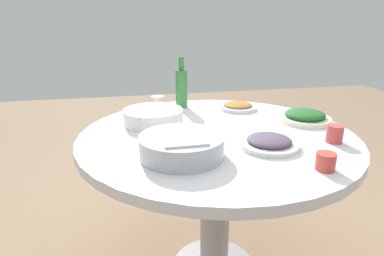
{
  "coord_description": "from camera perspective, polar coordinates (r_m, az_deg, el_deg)",
  "views": [
    {
      "loc": [
        1.3,
        -0.38,
        1.23
      ],
      "look_at": [
        0.01,
        -0.11,
        0.78
      ],
      "focal_mm": 30.73,
      "sensor_mm": 36.0,
      "label": 1
    }
  ],
  "objects": [
    {
      "name": "round_dining_table",
      "position": [
        1.49,
        4.25,
        -5.55
      ],
      "size": [
        1.2,
        1.2,
        0.74
      ],
      "color": "#99999E",
      "rests_on": "ground"
    },
    {
      "name": "rice_bowl",
      "position": [
        1.19,
        -1.81,
        -3.07
      ],
      "size": [
        0.31,
        0.31,
        0.09
      ],
      "color": "#B2B5BA",
      "rests_on": "round_dining_table"
    },
    {
      "name": "soup_bowl",
      "position": [
        1.56,
        -6.72,
        1.9
      ],
      "size": [
        0.28,
        0.28,
        0.07
      ],
      "color": "silver",
      "rests_on": "round_dining_table"
    },
    {
      "name": "dish_greens",
      "position": [
        1.68,
        18.99,
        1.9
      ],
      "size": [
        0.24,
        0.24,
        0.06
      ],
      "color": "silver",
      "rests_on": "round_dining_table"
    },
    {
      "name": "dish_tofu_braise",
      "position": [
        1.82,
        7.95,
        3.76
      ],
      "size": [
        0.2,
        0.2,
        0.04
      ],
      "color": "silver",
      "rests_on": "round_dining_table"
    },
    {
      "name": "dish_eggplant",
      "position": [
        1.31,
        13.22,
        -2.43
      ],
      "size": [
        0.23,
        0.23,
        0.05
      ],
      "color": "silver",
      "rests_on": "round_dining_table"
    },
    {
      "name": "green_bottle",
      "position": [
        1.83,
        -1.83,
        7.07
      ],
      "size": [
        0.07,
        0.07,
        0.28
      ],
      "color": "#357A3B",
      "rests_on": "round_dining_table"
    },
    {
      "name": "tea_cup_near",
      "position": [
        1.87,
        -5.94,
        4.66
      ],
      "size": [
        0.07,
        0.07,
        0.06
      ],
      "primitive_type": "cylinder",
      "color": "beige",
      "rests_on": "round_dining_table"
    },
    {
      "name": "tea_cup_far",
      "position": [
        1.18,
        22.19,
        -5.4
      ],
      "size": [
        0.07,
        0.07,
        0.06
      ],
      "primitive_type": "cylinder",
      "color": "#CC4538",
      "rests_on": "round_dining_table"
    },
    {
      "name": "tea_cup_side",
      "position": [
        1.44,
        23.53,
        -0.93
      ],
      "size": [
        0.06,
        0.06,
        0.07
      ],
      "primitive_type": "cylinder",
      "color": "#C94543",
      "rests_on": "round_dining_table"
    }
  ]
}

